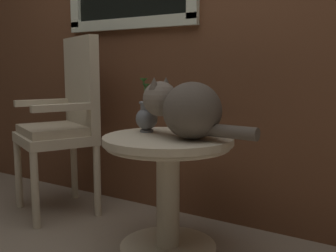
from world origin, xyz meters
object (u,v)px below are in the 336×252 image
(wicker_side_table, at_px, (168,172))
(cat, at_px, (187,109))
(pewter_vase_with_ivy, at_px, (147,115))
(wicker_chair, at_px, (66,117))

(wicker_side_table, xyz_separation_m, cat, (0.11, -0.01, 0.32))
(wicker_side_table, height_order, pewter_vase_with_ivy, pewter_vase_with_ivy)
(cat, xyz_separation_m, pewter_vase_with_ivy, (-0.27, 0.06, -0.05))
(wicker_side_table, distance_m, cat, 0.34)
(wicker_side_table, bearing_deg, wicker_chair, 169.46)
(wicker_chair, height_order, pewter_vase_with_ivy, wicker_chair)
(wicker_side_table, relative_size, wicker_chair, 0.58)
(wicker_side_table, relative_size, cat, 1.07)
(cat, bearing_deg, wicker_chair, 170.22)
(wicker_chair, xyz_separation_m, cat, (0.97, -0.17, 0.12))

